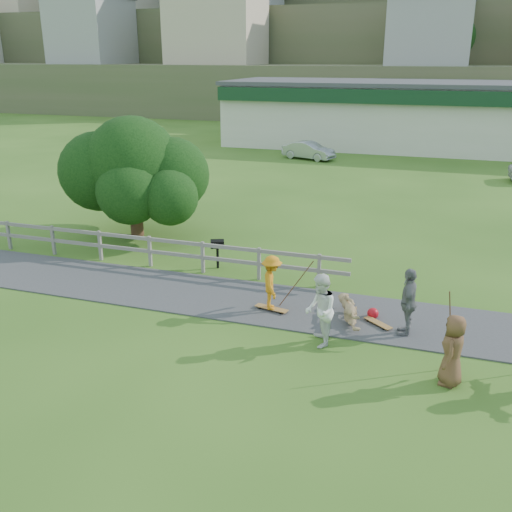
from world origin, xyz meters
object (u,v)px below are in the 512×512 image
(skater_fallen, at_px, (350,310))
(bbq, at_px, (218,254))
(spectator_a, at_px, (320,310))
(skater_rider, at_px, (272,286))
(spectator_b, at_px, (408,302))
(tree, at_px, (134,188))
(spectator_c, at_px, (453,350))
(car_silver, at_px, (309,150))

(skater_fallen, distance_m, bbq, 5.75)
(skater_fallen, distance_m, spectator_a, 1.81)
(spectator_a, bearing_deg, bbq, -151.71)
(skater_rider, bearing_deg, spectator_a, -152.60)
(spectator_b, height_order, tree, tree)
(spectator_c, distance_m, tree, 14.60)
(skater_rider, relative_size, car_silver, 0.42)
(spectator_c, bearing_deg, car_silver, -150.82)
(skater_fallen, bearing_deg, spectator_c, -62.46)
(spectator_b, distance_m, bbq, 7.30)
(spectator_c, bearing_deg, skater_rider, -106.48)
(tree, xyz_separation_m, bbq, (4.58, -2.52, -1.48))
(skater_fallen, relative_size, car_silver, 0.48)
(skater_fallen, relative_size, tree, 0.30)
(spectator_b, height_order, bbq, spectator_b)
(spectator_b, relative_size, spectator_c, 1.12)
(spectator_c, bearing_deg, spectator_a, -96.05)
(spectator_a, distance_m, tree, 11.48)
(skater_rider, bearing_deg, spectator_b, -115.20)
(car_silver, xyz_separation_m, bbq, (2.18, -22.61, -0.12))
(spectator_c, distance_m, bbq, 9.35)
(skater_rider, height_order, car_silver, skater_rider)
(skater_fallen, xyz_separation_m, tree, (-9.64, 5.25, 1.64))
(skater_rider, bearing_deg, car_silver, -10.35)
(bbq, bearing_deg, spectator_b, -48.00)
(spectator_a, height_order, tree, tree)
(spectator_a, distance_m, car_silver, 27.80)
(skater_rider, height_order, spectator_a, spectator_a)
(tree, bearing_deg, skater_fallen, -28.60)
(skater_rider, xyz_separation_m, skater_fallen, (2.23, 0.11, -0.46))
(skater_rider, xyz_separation_m, tree, (-7.40, 5.37, 1.18))
(skater_rider, distance_m, spectator_c, 5.47)
(skater_rider, bearing_deg, bbq, 23.28)
(skater_rider, bearing_deg, tree, 32.61)
(car_silver, bearing_deg, tree, -169.51)
(spectator_c, bearing_deg, tree, -112.65)
(tree, bearing_deg, spectator_a, -36.98)
(skater_fallen, height_order, spectator_c, spectator_c)
(car_silver, bearing_deg, spectator_a, -148.68)
(skater_rider, height_order, skater_fallen, skater_rider)
(skater_fallen, bearing_deg, tree, 132.16)
(spectator_b, bearing_deg, tree, -118.27)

